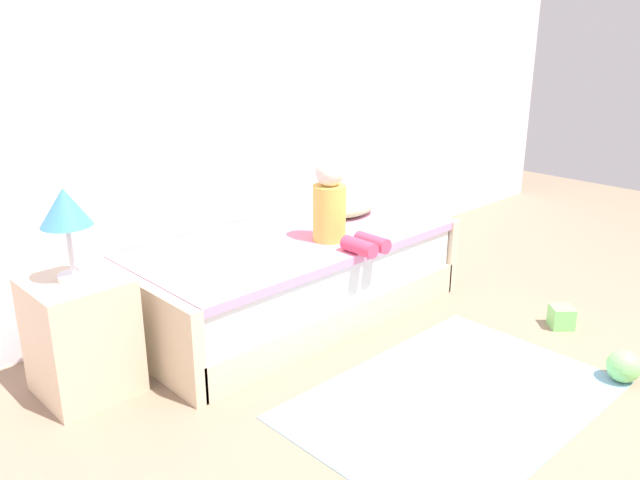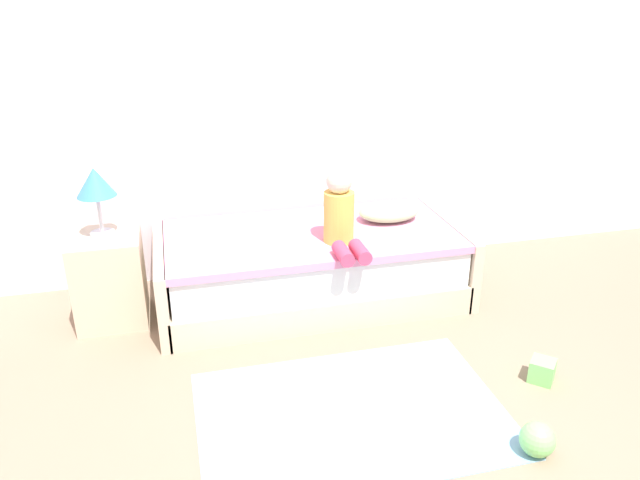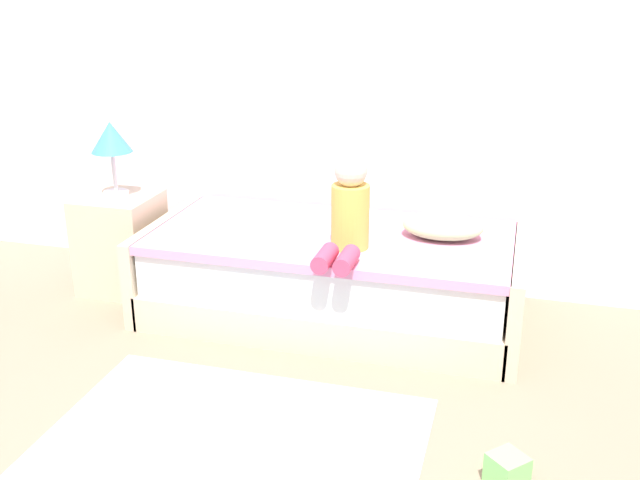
{
  "view_description": "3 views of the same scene",
  "coord_description": "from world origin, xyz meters",
  "px_view_note": "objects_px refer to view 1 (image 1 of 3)",
  "views": [
    {
      "loc": [
        -2.64,
        -0.84,
        1.78
      ],
      "look_at": [
        -0.16,
        1.75,
        0.55
      ],
      "focal_mm": 36.47,
      "sensor_mm": 36.0,
      "label": 1
    },
    {
      "loc": [
        -1.05,
        -1.8,
        2.12
      ],
      "look_at": [
        -0.16,
        1.75,
        0.55
      ],
      "focal_mm": 34.62,
      "sensor_mm": 36.0,
      "label": 2
    },
    {
      "loc": [
        0.83,
        -1.79,
        1.9
      ],
      "look_at": [
        -0.16,
        1.75,
        0.55
      ],
      "focal_mm": 41.98,
      "sensor_mm": 36.0,
      "label": 3
    }
  ],
  "objects_px": {
    "bed": "(292,277)",
    "pillow": "(348,206)",
    "toy_ball": "(624,366)",
    "nightstand": "(82,336)",
    "child_figure": "(335,209)",
    "table_lamp": "(65,212)",
    "toy_block": "(561,317)"
  },
  "relations": [
    {
      "from": "child_figure",
      "to": "pillow",
      "type": "xyz_separation_m",
      "value": [
        0.45,
        0.33,
        -0.14
      ]
    },
    {
      "from": "table_lamp",
      "to": "pillow",
      "type": "relative_size",
      "value": 1.02
    },
    {
      "from": "nightstand",
      "to": "child_figure",
      "type": "bearing_deg",
      "value": -9.88
    },
    {
      "from": "pillow",
      "to": "toy_block",
      "type": "relative_size",
      "value": 3.34
    },
    {
      "from": "table_lamp",
      "to": "toy_ball",
      "type": "relative_size",
      "value": 2.62
    },
    {
      "from": "nightstand",
      "to": "child_figure",
      "type": "xyz_separation_m",
      "value": [
        1.49,
        -0.26,
        0.4
      ]
    },
    {
      "from": "toy_block",
      "to": "toy_ball",
      "type": "bearing_deg",
      "value": -124.63
    },
    {
      "from": "pillow",
      "to": "child_figure",
      "type": "bearing_deg",
      "value": -144.06
    },
    {
      "from": "child_figure",
      "to": "toy_ball",
      "type": "relative_size",
      "value": 2.97
    },
    {
      "from": "table_lamp",
      "to": "child_figure",
      "type": "bearing_deg",
      "value": -9.88
    },
    {
      "from": "child_figure",
      "to": "toy_ball",
      "type": "height_order",
      "value": "child_figure"
    },
    {
      "from": "child_figure",
      "to": "toy_ball",
      "type": "bearing_deg",
      "value": -71.06
    },
    {
      "from": "nightstand",
      "to": "toy_block",
      "type": "height_order",
      "value": "nightstand"
    },
    {
      "from": "child_figure",
      "to": "toy_ball",
      "type": "xyz_separation_m",
      "value": [
        0.54,
        -1.57,
        -0.62
      ]
    },
    {
      "from": "child_figure",
      "to": "bed",
      "type": "bearing_deg",
      "value": 122.29
    },
    {
      "from": "bed",
      "to": "toy_block",
      "type": "height_order",
      "value": "bed"
    },
    {
      "from": "table_lamp",
      "to": "toy_block",
      "type": "bearing_deg",
      "value": -28.77
    },
    {
      "from": "bed",
      "to": "pillow",
      "type": "bearing_deg",
      "value": 9.5
    },
    {
      "from": "bed",
      "to": "nightstand",
      "type": "xyz_separation_m",
      "value": [
        -1.35,
        0.03,
        0.05
      ]
    },
    {
      "from": "table_lamp",
      "to": "toy_block",
      "type": "xyz_separation_m",
      "value": [
        2.39,
        -1.31,
        -0.87
      ]
    },
    {
      "from": "bed",
      "to": "pillow",
      "type": "relative_size",
      "value": 4.8
    },
    {
      "from": "child_figure",
      "to": "toy_block",
      "type": "relative_size",
      "value": 3.87
    },
    {
      "from": "nightstand",
      "to": "toy_ball",
      "type": "height_order",
      "value": "nightstand"
    },
    {
      "from": "table_lamp",
      "to": "pillow",
      "type": "height_order",
      "value": "table_lamp"
    },
    {
      "from": "child_figure",
      "to": "pillow",
      "type": "relative_size",
      "value": 1.16
    },
    {
      "from": "toy_ball",
      "to": "table_lamp",
      "type": "bearing_deg",
      "value": 138.03
    },
    {
      "from": "child_figure",
      "to": "table_lamp",
      "type": "bearing_deg",
      "value": 170.12
    },
    {
      "from": "bed",
      "to": "toy_ball",
      "type": "height_order",
      "value": "bed"
    },
    {
      "from": "bed",
      "to": "child_figure",
      "type": "xyz_separation_m",
      "value": [
        0.14,
        -0.23,
        0.46
      ]
    },
    {
      "from": "toy_block",
      "to": "bed",
      "type": "bearing_deg",
      "value": 129.07
    },
    {
      "from": "bed",
      "to": "table_lamp",
      "type": "distance_m",
      "value": 1.52
    },
    {
      "from": "toy_ball",
      "to": "nightstand",
      "type": "bearing_deg",
      "value": 138.03
    }
  ]
}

